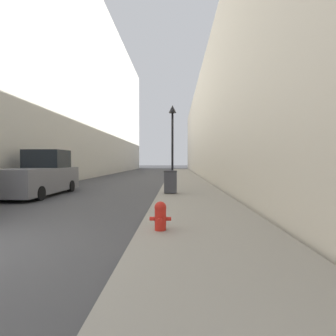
# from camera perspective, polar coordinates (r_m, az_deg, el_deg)

# --- Properties ---
(sidewalk_right) EXTENTS (3.41, 60.00, 0.12)m
(sidewalk_right) POSITION_cam_1_polar(r_m,az_deg,el_deg) (22.51, 3.82, -2.75)
(sidewalk_right) COLOR gray
(sidewalk_right) RESTS_ON ground
(building_left_glass) EXTENTS (12.00, 60.00, 20.72)m
(building_left_glass) POSITION_cam_1_polar(r_m,az_deg,el_deg) (34.84, -23.99, 15.73)
(building_left_glass) COLOR beige
(building_left_glass) RESTS_ON ground
(building_right_stone) EXTENTS (12.00, 60.00, 11.52)m
(building_right_stone) POSITION_cam_1_polar(r_m,az_deg,el_deg) (31.87, 17.66, 8.71)
(building_right_stone) COLOR beige
(building_right_stone) RESTS_ON ground
(fire_hydrant) EXTENTS (0.51, 0.40, 0.67)m
(fire_hydrant) POSITION_cam_1_polar(r_m,az_deg,el_deg) (6.24, -1.66, -10.22)
(fire_hydrant) COLOR red
(fire_hydrant) RESTS_ON sidewalk_right
(trash_bin) EXTENTS (0.64, 0.61, 1.15)m
(trash_bin) POSITION_cam_1_polar(r_m,az_deg,el_deg) (13.13, 0.55, -2.98)
(trash_bin) COLOR #3D3D42
(trash_bin) RESTS_ON sidewalk_right
(lamppost) EXTENTS (0.49, 0.49, 5.23)m
(lamppost) POSITION_cam_1_polar(r_m,az_deg,el_deg) (17.10, 0.97, 8.02)
(lamppost) COLOR black
(lamppost) RESTS_ON sidewalk_right
(pickup_truck) EXTENTS (2.19, 5.41, 2.34)m
(pickup_truck) POSITION_cam_1_polar(r_m,az_deg,el_deg) (14.89, -26.14, -1.60)
(pickup_truck) COLOR slate
(pickup_truck) RESTS_ON ground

